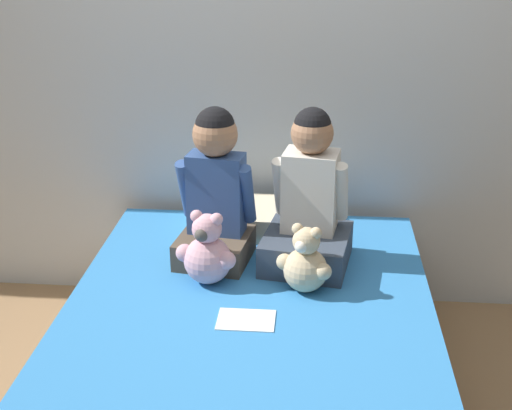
# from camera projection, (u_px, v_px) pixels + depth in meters

# --- Properties ---
(wall_behind_bed) EXTENTS (8.00, 0.06, 2.50)m
(wall_behind_bed) POSITION_uv_depth(u_px,v_px,m) (269.00, 56.00, 3.32)
(wall_behind_bed) COLOR silver
(wall_behind_bed) RESTS_ON ground_plane
(bed) EXTENTS (1.41, 1.89, 0.50)m
(bed) POSITION_uv_depth(u_px,v_px,m) (248.00, 368.00, 2.74)
(bed) COLOR brown
(bed) RESTS_ON ground_plane
(child_on_left) EXTENTS (0.34, 0.34, 0.66)m
(child_on_left) POSITION_uv_depth(u_px,v_px,m) (215.00, 191.00, 2.95)
(child_on_left) COLOR brown
(child_on_left) RESTS_ON bed
(child_on_right) EXTENTS (0.40, 0.42, 0.66)m
(child_on_right) POSITION_uv_depth(u_px,v_px,m) (309.00, 204.00, 2.93)
(child_on_right) COLOR #384251
(child_on_right) RESTS_ON bed
(teddy_bear_held_by_left_child) EXTENTS (0.25, 0.19, 0.30)m
(teddy_bear_held_by_left_child) POSITION_uv_depth(u_px,v_px,m) (207.00, 253.00, 2.81)
(teddy_bear_held_by_left_child) COLOR #DBA3B2
(teddy_bear_held_by_left_child) RESTS_ON bed
(teddy_bear_held_by_right_child) EXTENTS (0.22, 0.17, 0.28)m
(teddy_bear_held_by_right_child) POSITION_uv_depth(u_px,v_px,m) (305.00, 263.00, 2.75)
(teddy_bear_held_by_right_child) COLOR #D1B78E
(teddy_bear_held_by_right_child) RESTS_ON bed
(pillow_at_headboard) EXTENTS (0.57, 0.34, 0.11)m
(pillow_at_headboard) POSITION_uv_depth(u_px,v_px,m) (263.00, 218.00, 3.31)
(pillow_at_headboard) COLOR beige
(pillow_at_headboard) RESTS_ON bed
(sign_card) EXTENTS (0.21, 0.15, 0.00)m
(sign_card) POSITION_uv_depth(u_px,v_px,m) (247.00, 320.00, 2.58)
(sign_card) COLOR white
(sign_card) RESTS_ON bed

